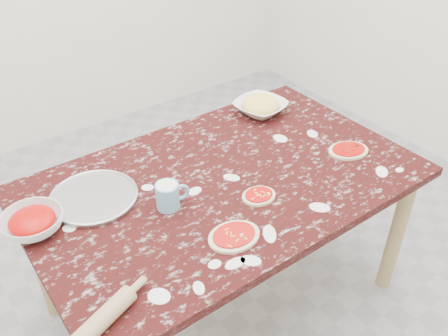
% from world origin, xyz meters
% --- Properties ---
extents(ground, '(4.00, 4.00, 0.00)m').
position_xyz_m(ground, '(0.00, 0.00, 0.00)').
color(ground, gray).
extents(worktable, '(1.60, 1.00, 0.75)m').
position_xyz_m(worktable, '(0.00, 0.00, 0.67)').
color(worktable, black).
rests_on(worktable, ground).
extents(pizza_tray, '(0.37, 0.37, 0.01)m').
position_xyz_m(pizza_tray, '(-0.49, 0.19, 0.76)').
color(pizza_tray, '#B2B2B7').
rests_on(pizza_tray, worktable).
extents(sauce_bowl, '(0.29, 0.29, 0.07)m').
position_xyz_m(sauce_bowl, '(-0.74, 0.15, 0.78)').
color(sauce_bowl, white).
rests_on(sauce_bowl, worktable).
extents(cheese_bowl, '(0.29, 0.29, 0.06)m').
position_xyz_m(cheese_bowl, '(0.48, 0.34, 0.78)').
color(cheese_bowl, white).
rests_on(cheese_bowl, worktable).
extents(flour_mug, '(0.13, 0.09, 0.10)m').
position_xyz_m(flour_mug, '(-0.28, -0.02, 0.80)').
color(flour_mug, '#6DA7C6').
rests_on(flour_mug, worktable).
extents(pizza_left, '(0.21, 0.17, 0.02)m').
position_xyz_m(pizza_left, '(-0.18, -0.31, 0.76)').
color(pizza_left, beige).
rests_on(pizza_left, worktable).
extents(pizza_mid, '(0.15, 0.13, 0.02)m').
position_xyz_m(pizza_mid, '(0.03, -0.19, 0.76)').
color(pizza_mid, beige).
rests_on(pizza_mid, worktable).
extents(pizza_right, '(0.22, 0.19, 0.02)m').
position_xyz_m(pizza_right, '(0.57, -0.17, 0.76)').
color(pizza_right, beige).
rests_on(pizza_right, worktable).
extents(rolling_pin, '(0.29, 0.16, 0.06)m').
position_xyz_m(rolling_pin, '(-0.74, -0.38, 0.78)').
color(rolling_pin, tan).
rests_on(rolling_pin, worktable).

